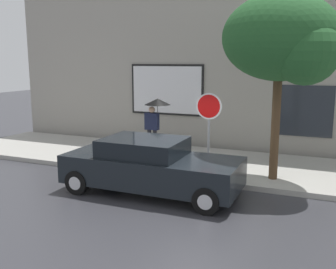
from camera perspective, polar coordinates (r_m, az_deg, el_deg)
name	(u,v)px	position (r m, az deg, el deg)	size (l,w,h in m)	color
ground_plane	(196,197)	(10.15, 4.06, -9.08)	(60.00, 60.00, 0.00)	#333338
sidewalk	(225,165)	(12.88, 8.39, -4.49)	(20.00, 4.00, 0.15)	#A3A099
building_facade	(245,59)	(14.87, 11.14, 10.75)	(20.00, 0.67, 7.00)	#9E998E
parked_car	(150,166)	(10.24, -2.60, -4.66)	(4.61, 1.93, 1.45)	black
pedestrian_with_umbrella	(155,111)	(13.83, -1.85, 3.48)	(0.93, 0.92, 1.98)	black
street_tree	(285,41)	(10.94, 16.76, 13.01)	(3.10, 2.63, 5.06)	#4C3823
stop_sign	(209,117)	(11.21, 5.99, 2.49)	(0.76, 0.10, 2.39)	gray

